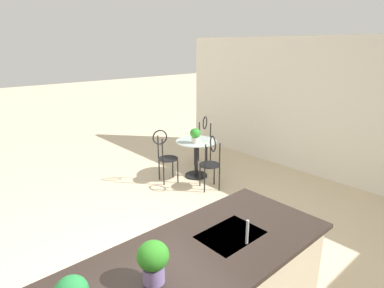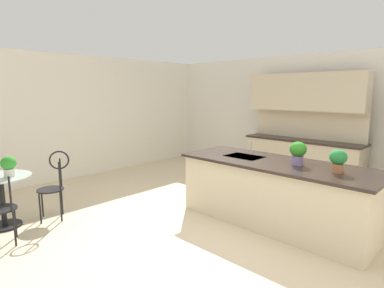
{
  "view_description": "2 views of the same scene",
  "coord_description": "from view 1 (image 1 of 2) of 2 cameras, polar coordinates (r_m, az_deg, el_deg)",
  "views": [
    {
      "loc": [
        1.66,
        2.47,
        2.53
      ],
      "look_at": [
        -1.26,
        -0.79,
        1.17
      ],
      "focal_mm": 30.01,
      "sensor_mm": 36.0,
      "label": 1
    },
    {
      "loc": [
        2.49,
        -3.14,
        1.9
      ],
      "look_at": [
        -0.75,
        0.21,
        1.13
      ],
      "focal_mm": 29.58,
      "sensor_mm": 36.0,
      "label": 2
    }
  ],
  "objects": [
    {
      "name": "sink_faucet",
      "position": [
        2.82,
        9.79,
        -15.17
      ],
      "size": [
        0.02,
        0.02,
        0.22
      ],
      "primitive_type": "cylinder",
      "color": "#B2B5BA",
      "rests_on": "kitchen_island"
    },
    {
      "name": "chair_by_island",
      "position": [
        6.06,
        -4.81,
        -1.68
      ],
      "size": [
        0.52,
        0.48,
        1.04
      ],
      "color": "black",
      "rests_on": "ground"
    },
    {
      "name": "chair_toward_desk",
      "position": [
        5.71,
        3.37,
        -2.85
      ],
      "size": [
        0.51,
        0.52,
        1.04
      ],
      "color": "black",
      "rests_on": "ground"
    },
    {
      "name": "potted_plant_counter_near",
      "position": [
        2.38,
        -6.92,
        -19.74
      ],
      "size": [
        0.23,
        0.23,
        0.32
      ],
      "color": "#7A669E",
      "rests_on": "kitchen_island"
    },
    {
      "name": "chair_near_window",
      "position": [
        7.02,
        2.07,
        1.03
      ],
      "size": [
        0.52,
        0.52,
        1.04
      ],
      "color": "black",
      "rests_on": "ground"
    },
    {
      "name": "wall_left_window",
      "position": [
        6.52,
        25.18,
        5.16
      ],
      "size": [
        0.12,
        7.8,
        2.7
      ],
      "primitive_type": "cube",
      "color": "silver",
      "rests_on": "ground"
    },
    {
      "name": "ground_plane",
      "position": [
        3.9,
        -6.59,
        -23.31
      ],
      "size": [
        40.0,
        40.0,
        0.0
      ],
      "primitive_type": "plane",
      "color": "beige"
    },
    {
      "name": "potted_plant_on_table",
      "position": [
        6.07,
        0.59,
        1.68
      ],
      "size": [
        0.2,
        0.2,
        0.29
      ],
      "color": "beige",
      "rests_on": "bistro_table"
    },
    {
      "name": "bistro_table",
      "position": [
        6.34,
        0.75,
        -1.97
      ],
      "size": [
        0.8,
        0.8,
        0.74
      ],
      "color": "black",
      "rests_on": "ground"
    }
  ]
}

